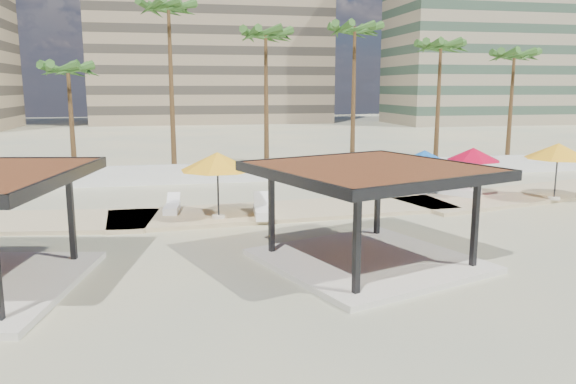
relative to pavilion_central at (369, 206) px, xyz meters
name	(u,v)px	position (x,y,z in m)	size (l,w,h in m)	color
ground	(272,260)	(-3.06, 1.04, -1.96)	(200.00, 200.00, 0.00)	#CDBA88
promenade	(284,208)	(-1.06, 8.71, -1.90)	(44.45, 7.97, 0.24)	#C6B284
boundary_wall	(225,173)	(-3.06, 17.04, -1.36)	(56.00, 0.30, 1.20)	silver
building_mid	(211,35)	(0.94, 79.04, 12.31)	(38.00, 16.00, 30.40)	#847259
building_east	(494,14)	(44.94, 67.04, 15.31)	(32.00, 15.00, 36.40)	gray
pavilion_central	(369,206)	(0.00, 0.00, 0.00)	(8.24, 8.24, 3.28)	beige
umbrella_b	(217,162)	(-4.33, 6.84, 0.69)	(4.08, 4.08, 2.87)	beige
umbrella_c	(473,154)	(9.07, 9.37, 0.37)	(3.18, 3.18, 2.50)	beige
umbrella_d	(424,156)	(6.78, 10.24, 0.22)	(2.74, 2.74, 2.33)	beige
umbrella_e	(558,151)	(12.59, 7.46, 0.67)	(3.36, 3.36, 2.85)	beige
lounger_a	(172,208)	(-6.29, 8.63, -1.60)	(0.83, 1.96, 0.72)	white
lounger_b	(263,211)	(-2.37, 6.89, -1.56)	(0.97, 2.41, 0.89)	white
lounger_c	(456,191)	(8.37, 9.60, -1.56)	(1.96, 2.47, 0.92)	white
palm_c	(68,73)	(-12.06, 19.14, 4.63)	(3.00, 3.00, 7.66)	brown
palm_d	(169,15)	(-6.06, 19.94, 8.17)	(3.00, 3.00, 11.44)	brown
palm_e	(266,40)	(-0.06, 19.44, 6.74)	(3.00, 3.00, 9.90)	brown
palm_f	(355,35)	(5.94, 19.64, 7.16)	(3.00, 3.00, 10.35)	brown
palm_g	(441,51)	(11.94, 19.24, 6.21)	(3.00, 3.00, 9.34)	brown
palm_h	(514,59)	(17.94, 19.84, 5.75)	(3.00, 3.00, 8.84)	brown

